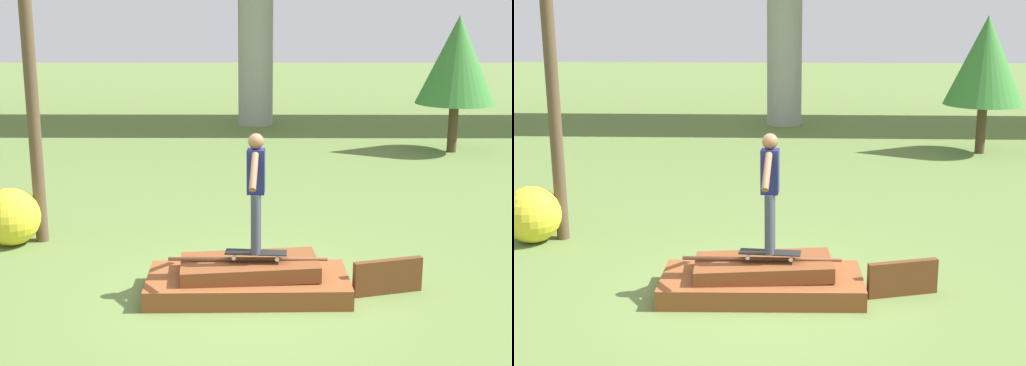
{
  "view_description": "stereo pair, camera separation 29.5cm",
  "coord_description": "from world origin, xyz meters",
  "views": [
    {
      "loc": [
        0.17,
        -8.8,
        3.7
      ],
      "look_at": [
        0.11,
        -0.03,
        1.53
      ],
      "focal_mm": 50.0,
      "sensor_mm": 36.0,
      "label": 1
    },
    {
      "loc": [
        0.46,
        -8.79,
        3.7
      ],
      "look_at": [
        0.11,
        -0.03,
        1.53
      ],
      "focal_mm": 50.0,
      "sensor_mm": 36.0,
      "label": 2
    }
  ],
  "objects": [
    {
      "name": "tree_behind_left",
      "position": [
        5.17,
        9.57,
        2.37
      ],
      "size": [
        2.02,
        2.02,
        3.5
      ],
      "color": "#4C3823",
      "rests_on": "ground_plane"
    },
    {
      "name": "bush_yellow_flowering",
      "position": [
        -3.8,
        2.01,
        0.46
      ],
      "size": [
        0.92,
        0.92,
        0.92
      ],
      "color": "gold",
      "rests_on": "ground_plane"
    },
    {
      "name": "scrap_pile",
      "position": [
        0.0,
        0.01,
        0.2
      ],
      "size": [
        2.67,
        1.25,
        0.52
      ],
      "color": "brown",
      "rests_on": "ground_plane"
    },
    {
      "name": "ground_plane",
      "position": [
        0.0,
        0.0,
        0.0
      ],
      "size": [
        80.0,
        80.0,
        0.0
      ],
      "primitive_type": "plane",
      "color": "olive"
    },
    {
      "name": "skater",
      "position": [
        0.11,
        -0.03,
        1.5
      ],
      "size": [
        0.24,
        1.12,
        1.56
      ],
      "color": "#383D4C",
      "rests_on": "skateboard"
    },
    {
      "name": "utility_pole",
      "position": [
        -3.38,
        2.21,
        3.17
      ],
      "size": [
        1.3,
        0.2,
        6.09
      ],
      "color": "brown",
      "rests_on": "ground_plane"
    },
    {
      "name": "scrap_plank_loose",
      "position": [
        1.85,
        0.05,
        0.23
      ],
      "size": [
        0.95,
        0.36,
        0.47
      ],
      "color": "#5B3319",
      "rests_on": "ground_plane"
    },
    {
      "name": "skateboard",
      "position": [
        0.11,
        -0.03,
        0.59
      ],
      "size": [
        0.82,
        0.28,
        0.09
      ],
      "color": "black",
      "rests_on": "scrap_pile"
    }
  ]
}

